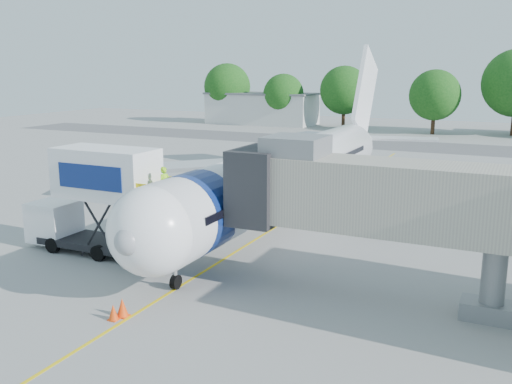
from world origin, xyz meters
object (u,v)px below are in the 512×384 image
at_px(aircraft, 293,172).
at_px(catering_hiloader, 97,201).
at_px(jet_bridge, 377,197).
at_px(ground_tug, 94,358).

bearing_deg(aircraft, catering_hiloader, -119.40).
height_order(aircraft, catering_hiloader, aircraft).
xyz_separation_m(jet_bridge, ground_tug, (-6.20, -9.75, -3.63)).
bearing_deg(catering_hiloader, aircraft, 60.60).
bearing_deg(ground_tug, aircraft, 109.25).
height_order(aircraft, jet_bridge, aircraft).
bearing_deg(catering_hiloader, jet_bridge, 0.01).
xyz_separation_m(catering_hiloader, ground_tug, (8.06, -9.75, -2.05)).
relative_size(jet_bridge, ground_tug, 3.75).
relative_size(aircraft, catering_hiloader, 4.41).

